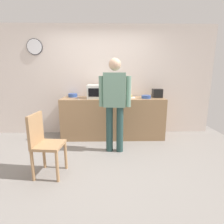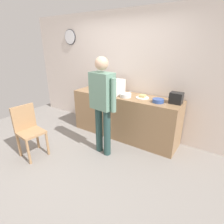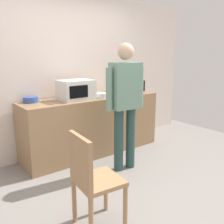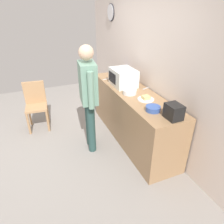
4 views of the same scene
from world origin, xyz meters
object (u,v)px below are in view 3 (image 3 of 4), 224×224
at_px(mixing_bowl, 31,100).
at_px(fork_utensil, 82,95).
at_px(cereal_bowl, 101,95).
at_px(toaster, 137,86).
at_px(spoon_utensil, 55,104).
at_px(salad_bowl, 130,92).
at_px(wooden_chair, 92,178).
at_px(microwave, 76,90).
at_px(sandwich_plate, 111,94).
at_px(person_standing, 125,98).

xyz_separation_m(mixing_bowl, fork_utensil, (0.92, 0.10, -0.04)).
bearing_deg(fork_utensil, cereal_bowl, -74.69).
relative_size(toaster, spoon_utensil, 1.29).
xyz_separation_m(salad_bowl, cereal_bowl, (-0.67, -0.03, 0.00)).
relative_size(salad_bowl, wooden_chair, 0.22).
xyz_separation_m(microwave, sandwich_plate, (0.72, 0.06, -0.13)).
bearing_deg(fork_utensil, toaster, -12.42).
bearing_deg(person_standing, microwave, 114.09).
xyz_separation_m(mixing_bowl, toaster, (1.98, -0.13, 0.06)).
bearing_deg(salad_bowl, cereal_bowl, -177.49).
xyz_separation_m(sandwich_plate, toaster, (0.64, 0.03, 0.08)).
distance_m(sandwich_plate, fork_utensil, 0.49).
xyz_separation_m(mixing_bowl, person_standing, (0.96, -0.97, 0.05)).
distance_m(cereal_bowl, wooden_chair, 1.92).
xyz_separation_m(fork_utensil, wooden_chair, (-1.04, -1.85, -0.42)).
xyz_separation_m(salad_bowl, spoon_utensil, (-1.50, -0.12, -0.03)).
bearing_deg(microwave, sandwich_plate, 4.48).
bearing_deg(cereal_bowl, microwave, 170.20).
xyz_separation_m(salad_bowl, wooden_chair, (-1.81, -1.50, -0.45)).
xyz_separation_m(sandwich_plate, cereal_bowl, (-0.31, -0.13, 0.02)).
bearing_deg(cereal_bowl, spoon_utensil, -174.06).
relative_size(cereal_bowl, mixing_bowl, 1.07).
bearing_deg(mixing_bowl, spoon_utensil, -62.31).
xyz_separation_m(microwave, person_standing, (0.34, -0.75, -0.06)).
bearing_deg(microwave, salad_bowl, -2.18).
distance_m(fork_utensil, spoon_utensil, 0.87).
relative_size(microwave, person_standing, 0.28).
bearing_deg(person_standing, cereal_bowl, 84.19).
bearing_deg(spoon_utensil, fork_utensil, 32.88).
height_order(sandwich_plate, wooden_chair, sandwich_plate).
xyz_separation_m(spoon_utensil, wooden_chair, (-0.31, -1.38, -0.42)).
distance_m(cereal_bowl, fork_utensil, 0.40).
distance_m(toaster, wooden_chair, 2.69).
xyz_separation_m(fork_utensil, spoon_utensil, (-0.73, -0.47, 0.00)).
bearing_deg(cereal_bowl, salad_bowl, 2.51).
bearing_deg(fork_utensil, mixing_bowl, -173.99).
bearing_deg(toaster, microwave, -176.53).
bearing_deg(microwave, fork_utensil, 46.30).
height_order(person_standing, wooden_chair, person_standing).
relative_size(sandwich_plate, cereal_bowl, 1.12).
distance_m(microwave, spoon_utensil, 0.48).
distance_m(sandwich_plate, cereal_bowl, 0.33).
distance_m(microwave, wooden_chair, 1.80).
xyz_separation_m(mixing_bowl, spoon_utensil, (0.20, -0.37, -0.04)).
height_order(cereal_bowl, spoon_utensil, cereal_bowl).
bearing_deg(microwave, cereal_bowl, -9.80).
bearing_deg(spoon_utensil, mixing_bowl, 117.69).
height_order(cereal_bowl, mixing_bowl, mixing_bowl).
distance_m(spoon_utensil, person_standing, 0.97).
bearing_deg(cereal_bowl, sandwich_plate, 22.14).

